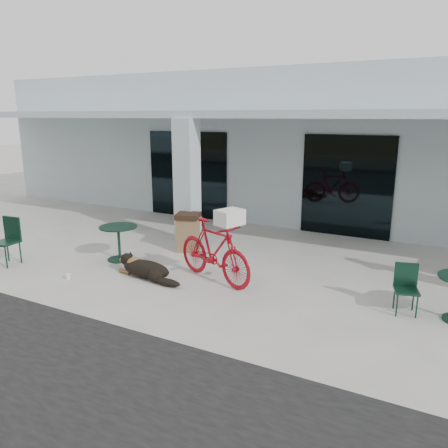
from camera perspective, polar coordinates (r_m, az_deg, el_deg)
The scene contains 14 objects.
ground at distance 8.57m, azimuth -4.45°, elevation -7.86°, with size 80.00×80.00×0.00m, color beige.
building at distance 15.82m, azimuth 12.29°, elevation 10.29°, with size 22.00×7.00×4.50m, color silver.
storefront_glass_left at distance 14.00m, azimuth -4.78°, elevation 6.41°, with size 2.80×0.06×2.70m, color black.
storefront_glass_right at distance 12.08m, azimuth 15.71°, elevation 4.74°, with size 2.40×0.06×2.70m, color black.
column at distance 10.82m, azimuth -4.84°, elevation 5.32°, with size 0.50×0.50×3.12m, color silver.
overhang at distance 11.16m, azimuth 5.43°, elevation 14.07°, with size 22.00×2.80×0.18m, color silver.
bicycle at distance 8.54m, azimuth -1.32°, elevation -3.55°, with size 0.57×2.03×1.22m, color #A80D1A.
laundry_basket at distance 8.01m, azimuth 0.74°, elevation 0.87°, with size 0.49×0.36×0.29m, color white.
dog at distance 8.93m, azimuth -10.14°, elevation -5.68°, with size 1.26×0.42×0.42m, color black, non-canonical shape.
cup_near_dog at distance 9.33m, azimuth -19.70°, elevation -6.45°, with size 0.09×0.09×0.11m, color white.
cafe_table_near at distance 10.10m, azimuth -13.54°, elevation -2.45°, with size 0.84×0.84×0.79m, color #133728, non-canonical shape.
cafe_chair_near at distance 10.60m, azimuth -26.64°, elevation -2.09°, with size 0.47×0.51×1.04m, color #133728, non-canonical shape.
cafe_chair_far_a at distance 7.80m, azimuth 22.73°, elevation -7.95°, with size 0.37×0.41×0.83m, color #133728, non-canonical shape.
trash_receptacle at distance 10.51m, azimuth -4.68°, elevation -1.06°, with size 0.54×0.54×0.92m, color olive, non-canonical shape.
Camera 1 is at (4.29, -6.70, 3.18)m, focal length 35.00 mm.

